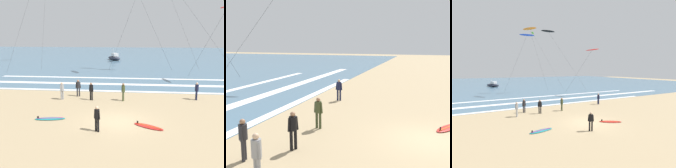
# 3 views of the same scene
# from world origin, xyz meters

# --- Properties ---
(ground_plane) EXTENTS (160.00, 160.00, 0.00)m
(ground_plane) POSITION_xyz_m (0.00, 0.00, 0.00)
(ground_plane) COLOR tan
(ocean_surface) EXTENTS (140.00, 90.00, 0.01)m
(ocean_surface) POSITION_xyz_m (0.00, 53.83, 0.01)
(ocean_surface) COLOR slate
(ocean_surface) RESTS_ON ground
(wave_foam_shoreline) EXTENTS (38.72, 0.66, 0.01)m
(wave_foam_shoreline) POSITION_xyz_m (-1.70, 9.23, 0.01)
(wave_foam_shoreline) COLOR white
(wave_foam_shoreline) RESTS_ON ocean_surface
(wave_foam_mid_break) EXTENTS (57.45, 1.09, 0.01)m
(wave_foam_mid_break) POSITION_xyz_m (-0.16, 12.93, 0.01)
(wave_foam_mid_break) COLOR white
(wave_foam_mid_break) RESTS_ON ocean_surface
(wave_foam_outer_break) EXTENTS (39.33, 0.79, 0.01)m
(wave_foam_outer_break) POSITION_xyz_m (1.92, 17.12, 0.01)
(wave_foam_outer_break) COLOR white
(wave_foam_outer_break) RESTS_ON ocean_surface
(surfer_background_far) EXTENTS (0.48, 0.34, 1.60)m
(surfer_background_far) POSITION_xyz_m (-2.87, 5.43, 0.96)
(surfer_background_far) COLOR black
(surfer_background_far) RESTS_ON ground
(surfer_right_near) EXTENTS (0.51, 0.32, 1.60)m
(surfer_right_near) POSITION_xyz_m (-4.36, 6.69, 0.96)
(surfer_right_near) COLOR #232328
(surfer_right_near) RESTS_ON ground
(surfer_foreground_main) EXTENTS (0.32, 0.51, 1.60)m
(surfer_foreground_main) POSITION_xyz_m (6.53, 6.53, 0.96)
(surfer_foreground_main) COLOR #141938
(surfer_foreground_main) RESTS_ON ground
(surfer_left_far) EXTENTS (0.32, 0.49, 1.60)m
(surfer_left_far) POSITION_xyz_m (-5.52, 5.31, 0.96)
(surfer_left_far) COLOR gray
(surfer_left_far) RESTS_ON ground
(surfer_left_near) EXTENTS (0.32, 0.52, 1.60)m
(surfer_left_near) POSITION_xyz_m (-0.00, 5.51, 0.96)
(surfer_left_near) COLOR #384223
(surfer_left_near) RESTS_ON ground
(surfer_mid_group) EXTENTS (0.46, 0.38, 1.60)m
(surfer_mid_group) POSITION_xyz_m (-1.11, -1.87, 0.96)
(surfer_mid_group) COLOR black
(surfer_mid_group) RESTS_ON ground
(surfboard_left_pile) EXTENTS (2.10, 1.61, 0.25)m
(surfboard_left_pile) POSITION_xyz_m (2.03, -0.80, 0.05)
(surfboard_left_pile) COLOR red
(surfboard_left_pile) RESTS_ON ground
(surfboard_near_water) EXTENTS (2.17, 0.96, 0.25)m
(surfboard_near_water) POSITION_xyz_m (-4.75, -0.02, 0.05)
(surfboard_near_water) COLOR teal
(surfboard_near_water) RESTS_ON ground
(offshore_boat) EXTENTS (4.16, 5.33, 2.70)m
(offshore_boat) POSITION_xyz_m (-4.43, 41.40, 0.55)
(offshore_boat) COLOR #2D3342
(offshore_boat) RESTS_ON ground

